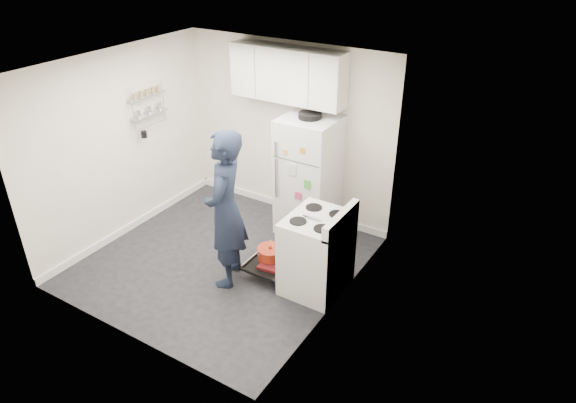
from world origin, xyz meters
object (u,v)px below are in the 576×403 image
Objects in this scene: refrigerator at (309,176)px; person at (226,210)px; open_oven_door at (272,257)px; electric_range at (316,254)px.

person is (-0.24, -1.50, 0.13)m from refrigerator.
open_oven_door is 0.93m from person.
person is (-0.35, -0.40, 0.76)m from open_oven_door.
open_oven_door is 1.27m from refrigerator.
person is at bearing -99.07° from refrigerator.
person is at bearing -157.30° from electric_range.
open_oven_door is at bearing -179.93° from electric_range.
person is (-0.96, -0.40, 0.49)m from electric_range.
person reaches higher than open_oven_door.
person is at bearing -131.40° from open_oven_door.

